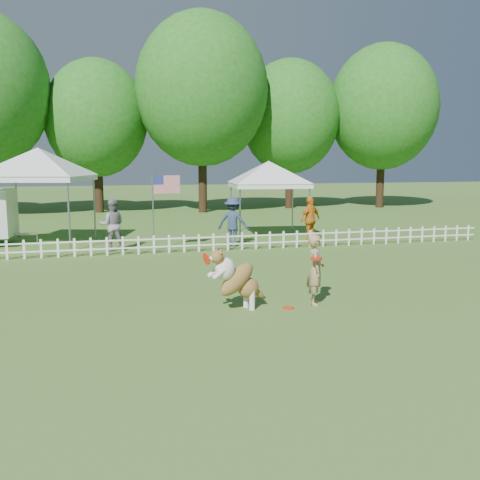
{
  "coord_description": "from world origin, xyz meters",
  "views": [
    {
      "loc": [
        -2.84,
        -10.51,
        2.99
      ],
      "look_at": [
        0.39,
        2.0,
        1.1
      ],
      "focal_mm": 40.0,
      "sensor_mm": 36.0,
      "label": 1
    }
  ],
  "objects_px": {
    "canopy_tent_right": "(268,200)",
    "spectator_b": "(233,222)",
    "dog": "(238,279)",
    "frisbee_on_turf": "(288,308)",
    "handler": "(315,270)",
    "spectator_a": "(112,225)",
    "canopy_tent_left": "(40,197)",
    "spectator_c": "(310,219)",
    "flag_pole": "(153,213)"
  },
  "relations": [
    {
      "from": "dog",
      "to": "spectator_a",
      "type": "height_order",
      "value": "spectator_a"
    },
    {
      "from": "spectator_b",
      "to": "canopy_tent_left",
      "type": "bearing_deg",
      "value": 10.34
    },
    {
      "from": "dog",
      "to": "frisbee_on_turf",
      "type": "relative_size",
      "value": 5.44
    },
    {
      "from": "handler",
      "to": "spectator_a",
      "type": "xyz_separation_m",
      "value": [
        -3.99,
        8.19,
        0.13
      ]
    },
    {
      "from": "spectator_b",
      "to": "spectator_c",
      "type": "xyz_separation_m",
      "value": [
        3.03,
        0.2,
        -0.02
      ]
    },
    {
      "from": "frisbee_on_turf",
      "to": "spectator_a",
      "type": "bearing_deg",
      "value": 111.75
    },
    {
      "from": "spectator_a",
      "to": "spectator_b",
      "type": "xyz_separation_m",
      "value": [
        4.2,
        -0.04,
        -0.0
      ]
    },
    {
      "from": "dog",
      "to": "spectator_c",
      "type": "xyz_separation_m",
      "value": [
        4.94,
        8.41,
        0.21
      ]
    },
    {
      "from": "canopy_tent_left",
      "to": "canopy_tent_right",
      "type": "xyz_separation_m",
      "value": [
        8.57,
        -0.34,
        -0.23
      ]
    },
    {
      "from": "canopy_tent_left",
      "to": "flag_pole",
      "type": "xyz_separation_m",
      "value": [
        3.81,
        -2.67,
        -0.41
      ]
    },
    {
      "from": "frisbee_on_turf",
      "to": "canopy_tent_left",
      "type": "xyz_separation_m",
      "value": [
        -5.81,
        10.5,
        1.7
      ]
    },
    {
      "from": "canopy_tent_right",
      "to": "spectator_b",
      "type": "relative_size",
      "value": 1.68
    },
    {
      "from": "spectator_b",
      "to": "spectator_c",
      "type": "height_order",
      "value": "spectator_b"
    },
    {
      "from": "flag_pole",
      "to": "spectator_a",
      "type": "xyz_separation_m",
      "value": [
        -1.33,
        0.54,
        -0.42
      ]
    },
    {
      "from": "canopy_tent_left",
      "to": "spectator_c",
      "type": "distance_m",
      "value": 9.94
    },
    {
      "from": "canopy_tent_right",
      "to": "dog",
      "type": "bearing_deg",
      "value": -104.43
    },
    {
      "from": "frisbee_on_turf",
      "to": "spectator_b",
      "type": "xyz_separation_m",
      "value": [
        0.86,
        8.32,
        0.87
      ]
    },
    {
      "from": "spectator_a",
      "to": "spectator_b",
      "type": "relative_size",
      "value": 1.0
    },
    {
      "from": "canopy_tent_right",
      "to": "spectator_a",
      "type": "relative_size",
      "value": 1.68
    },
    {
      "from": "canopy_tent_left",
      "to": "spectator_c",
      "type": "xyz_separation_m",
      "value": [
        9.71,
        -1.97,
        -0.86
      ]
    },
    {
      "from": "canopy_tent_right",
      "to": "canopy_tent_left",
      "type": "bearing_deg",
      "value": -175.99
    },
    {
      "from": "dog",
      "to": "spectator_a",
      "type": "distance_m",
      "value": 8.56
    },
    {
      "from": "spectator_b",
      "to": "dog",
      "type": "bearing_deg",
      "value": 105.27
    },
    {
      "from": "canopy_tent_left",
      "to": "spectator_c",
      "type": "relative_size",
      "value": 2.0
    },
    {
      "from": "handler",
      "to": "canopy_tent_left",
      "type": "distance_m",
      "value": 12.22
    },
    {
      "from": "spectator_c",
      "to": "dog",
      "type": "bearing_deg",
      "value": 32.8
    },
    {
      "from": "frisbee_on_turf",
      "to": "spectator_b",
      "type": "distance_m",
      "value": 8.41
    },
    {
      "from": "canopy_tent_right",
      "to": "flag_pole",
      "type": "xyz_separation_m",
      "value": [
        -4.76,
        -2.33,
        -0.18
      ]
    },
    {
      "from": "frisbee_on_turf",
      "to": "dog",
      "type": "bearing_deg",
      "value": 173.68
    },
    {
      "from": "flag_pole",
      "to": "canopy_tent_right",
      "type": "bearing_deg",
      "value": 17.84
    },
    {
      "from": "canopy_tent_right",
      "to": "spectator_b",
      "type": "xyz_separation_m",
      "value": [
        -1.89,
        -1.83,
        -0.6
      ]
    },
    {
      "from": "dog",
      "to": "flag_pole",
      "type": "distance_m",
      "value": 7.79
    },
    {
      "from": "frisbee_on_turf",
      "to": "canopy_tent_right",
      "type": "xyz_separation_m",
      "value": [
        2.75,
        10.15,
        1.47
      ]
    },
    {
      "from": "dog",
      "to": "canopy_tent_left",
      "type": "xyz_separation_m",
      "value": [
        -4.77,
        10.38,
        1.06
      ]
    },
    {
      "from": "dog",
      "to": "spectator_b",
      "type": "distance_m",
      "value": 8.43
    },
    {
      "from": "spectator_a",
      "to": "flag_pole",
      "type": "bearing_deg",
      "value": 159.93
    },
    {
      "from": "dog",
      "to": "spectator_a",
      "type": "xyz_separation_m",
      "value": [
        -2.29,
        8.25,
        0.23
      ]
    },
    {
      "from": "canopy_tent_left",
      "to": "canopy_tent_right",
      "type": "bearing_deg",
      "value": 12.83
    },
    {
      "from": "spectator_a",
      "to": "canopy_tent_right",
      "type": "bearing_deg",
      "value": -161.56
    },
    {
      "from": "frisbee_on_turf",
      "to": "flag_pole",
      "type": "bearing_deg",
      "value": 104.38
    },
    {
      "from": "canopy_tent_right",
      "to": "spectator_b",
      "type": "height_order",
      "value": "canopy_tent_right"
    },
    {
      "from": "frisbee_on_turf",
      "to": "spectator_c",
      "type": "bearing_deg",
      "value": 65.44
    },
    {
      "from": "spectator_c",
      "to": "frisbee_on_turf",
      "type": "bearing_deg",
      "value": 38.68
    },
    {
      "from": "dog",
      "to": "spectator_c",
      "type": "height_order",
      "value": "spectator_c"
    },
    {
      "from": "dog",
      "to": "spectator_b",
      "type": "height_order",
      "value": "spectator_b"
    },
    {
      "from": "spectator_a",
      "to": "spectator_c",
      "type": "height_order",
      "value": "spectator_a"
    },
    {
      "from": "canopy_tent_left",
      "to": "spectator_a",
      "type": "xyz_separation_m",
      "value": [
        2.47,
        -2.13,
        -0.83
      ]
    },
    {
      "from": "dog",
      "to": "canopy_tent_left",
      "type": "height_order",
      "value": "canopy_tent_left"
    },
    {
      "from": "spectator_b",
      "to": "flag_pole",
      "type": "bearing_deg",
      "value": 38.25
    },
    {
      "from": "canopy_tent_left",
      "to": "spectator_b",
      "type": "bearing_deg",
      "value": -2.92
    }
  ]
}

